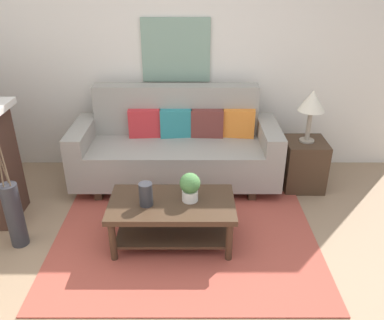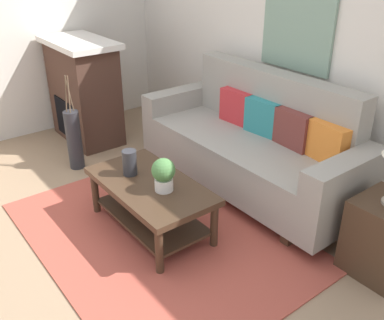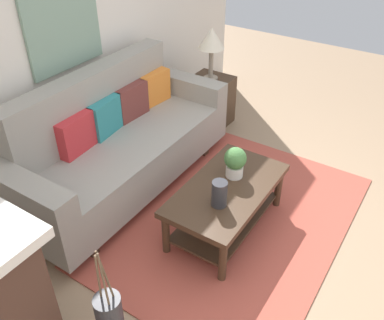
{
  "view_description": "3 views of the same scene",
  "coord_description": "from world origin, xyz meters",
  "px_view_note": "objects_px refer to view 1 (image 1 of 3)",
  "views": [
    {
      "loc": [
        0.06,
        -2.4,
        2.29
      ],
      "look_at": [
        0.08,
        1.07,
        0.55
      ],
      "focal_mm": 36.91,
      "sensor_mm": 36.0,
      "label": 1
    },
    {
      "loc": [
        2.42,
        -1.03,
        2.13
      ],
      "look_at": [
        -0.15,
        0.95,
        0.48
      ],
      "focal_mm": 40.67,
      "sensor_mm": 36.0,
      "label": 2
    },
    {
      "loc": [
        -2.42,
        -0.66,
        2.5
      ],
      "look_at": [
        -0.01,
        0.91,
        0.48
      ],
      "focal_mm": 39.26,
      "sensor_mm": 36.0,
      "label": 3
    }
  ],
  "objects_px": {
    "couch": "(175,148)",
    "table_lamp": "(310,103)",
    "throw_pillow_crimson": "(143,123)",
    "floor_vase": "(13,216)",
    "side_table": "(302,164)",
    "coffee_table": "(171,213)",
    "throw_pillow_teal": "(175,123)",
    "throw_pillow_maroon": "(206,123)",
    "potted_plant_tabletop": "(189,186)",
    "tabletop_vase": "(144,194)",
    "framed_painting": "(174,50)",
    "throw_pillow_orange": "(237,123)"
  },
  "relations": [
    {
      "from": "couch",
      "to": "table_lamp",
      "type": "distance_m",
      "value": 1.54
    },
    {
      "from": "throw_pillow_crimson",
      "to": "floor_vase",
      "type": "height_order",
      "value": "throw_pillow_crimson"
    },
    {
      "from": "side_table",
      "to": "coffee_table",
      "type": "bearing_deg",
      "value": -144.63
    },
    {
      "from": "throw_pillow_crimson",
      "to": "throw_pillow_teal",
      "type": "xyz_separation_m",
      "value": [
        0.35,
        0.0,
        0.0
      ]
    },
    {
      "from": "throw_pillow_teal",
      "to": "throw_pillow_maroon",
      "type": "bearing_deg",
      "value": 0.0
    },
    {
      "from": "couch",
      "to": "potted_plant_tabletop",
      "type": "xyz_separation_m",
      "value": [
        0.16,
        -1.09,
        0.14
      ]
    },
    {
      "from": "throw_pillow_crimson",
      "to": "tabletop_vase",
      "type": "xyz_separation_m",
      "value": [
        0.14,
        -1.29,
        -0.15
      ]
    },
    {
      "from": "floor_vase",
      "to": "framed_painting",
      "type": "height_order",
      "value": "framed_painting"
    },
    {
      "from": "throw_pillow_maroon",
      "to": "tabletop_vase",
      "type": "relative_size",
      "value": 1.73
    },
    {
      "from": "couch",
      "to": "potted_plant_tabletop",
      "type": "relative_size",
      "value": 8.58
    },
    {
      "from": "table_lamp",
      "to": "framed_painting",
      "type": "relative_size",
      "value": 0.75
    },
    {
      "from": "throw_pillow_maroon",
      "to": "throw_pillow_orange",
      "type": "xyz_separation_m",
      "value": [
        0.35,
        0.0,
        0.0
      ]
    },
    {
      "from": "throw_pillow_teal",
      "to": "table_lamp",
      "type": "xyz_separation_m",
      "value": [
        1.42,
        -0.23,
        0.31
      ]
    },
    {
      "from": "throw_pillow_crimson",
      "to": "floor_vase",
      "type": "relative_size",
      "value": 0.59
    },
    {
      "from": "throw_pillow_teal",
      "to": "potted_plant_tabletop",
      "type": "relative_size",
      "value": 1.37
    },
    {
      "from": "throw_pillow_maroon",
      "to": "table_lamp",
      "type": "xyz_separation_m",
      "value": [
        1.07,
        -0.23,
        0.31
      ]
    },
    {
      "from": "table_lamp",
      "to": "couch",
      "type": "bearing_deg",
      "value": 175.78
    },
    {
      "from": "throw_pillow_maroon",
      "to": "table_lamp",
      "type": "distance_m",
      "value": 1.14
    },
    {
      "from": "throw_pillow_maroon",
      "to": "framed_painting",
      "type": "relative_size",
      "value": 0.47
    },
    {
      "from": "side_table",
      "to": "floor_vase",
      "type": "distance_m",
      "value": 2.99
    },
    {
      "from": "throw_pillow_teal",
      "to": "table_lamp",
      "type": "relative_size",
      "value": 0.63
    },
    {
      "from": "throw_pillow_crimson",
      "to": "tabletop_vase",
      "type": "bearing_deg",
      "value": -83.83
    },
    {
      "from": "framed_painting",
      "to": "coffee_table",
      "type": "bearing_deg",
      "value": -89.89
    },
    {
      "from": "throw_pillow_crimson",
      "to": "throw_pillow_orange",
      "type": "bearing_deg",
      "value": 0.0
    },
    {
      "from": "couch",
      "to": "tabletop_vase",
      "type": "xyz_separation_m",
      "value": [
        -0.21,
        -1.16,
        0.1
      ]
    },
    {
      "from": "throw_pillow_crimson",
      "to": "throw_pillow_teal",
      "type": "distance_m",
      "value": 0.35
    },
    {
      "from": "couch",
      "to": "tabletop_vase",
      "type": "distance_m",
      "value": 1.19
    },
    {
      "from": "coffee_table",
      "to": "side_table",
      "type": "height_order",
      "value": "side_table"
    },
    {
      "from": "side_table",
      "to": "table_lamp",
      "type": "xyz_separation_m",
      "value": [
        0.0,
        0.0,
        0.71
      ]
    },
    {
      "from": "tabletop_vase",
      "to": "throw_pillow_crimson",
      "type": "bearing_deg",
      "value": 96.17
    },
    {
      "from": "throw_pillow_crimson",
      "to": "couch",
      "type": "bearing_deg",
      "value": -19.66
    },
    {
      "from": "throw_pillow_maroon",
      "to": "floor_vase",
      "type": "bearing_deg",
      "value": -143.81
    },
    {
      "from": "potted_plant_tabletop",
      "to": "table_lamp",
      "type": "relative_size",
      "value": 0.46
    },
    {
      "from": "floor_vase",
      "to": "framed_painting",
      "type": "bearing_deg",
      "value": 49.34
    },
    {
      "from": "throw_pillow_crimson",
      "to": "throw_pillow_maroon",
      "type": "xyz_separation_m",
      "value": [
        0.7,
        0.0,
        0.0
      ]
    },
    {
      "from": "couch",
      "to": "framed_painting",
      "type": "relative_size",
      "value": 2.94
    },
    {
      "from": "throw_pillow_crimson",
      "to": "throw_pillow_orange",
      "type": "xyz_separation_m",
      "value": [
        1.05,
        0.0,
        0.0
      ]
    },
    {
      "from": "couch",
      "to": "side_table",
      "type": "xyz_separation_m",
      "value": [
        1.42,
        -0.11,
        -0.15
      ]
    },
    {
      "from": "throw_pillow_orange",
      "to": "tabletop_vase",
      "type": "distance_m",
      "value": 1.59
    },
    {
      "from": "side_table",
      "to": "throw_pillow_crimson",
      "type": "bearing_deg",
      "value": 172.6
    },
    {
      "from": "potted_plant_tabletop",
      "to": "throw_pillow_teal",
      "type": "bearing_deg",
      "value": 97.62
    },
    {
      "from": "framed_painting",
      "to": "throw_pillow_orange",
      "type": "bearing_deg",
      "value": -25.89
    },
    {
      "from": "potted_plant_tabletop",
      "to": "side_table",
      "type": "bearing_deg",
      "value": 37.96
    },
    {
      "from": "throw_pillow_maroon",
      "to": "coffee_table",
      "type": "height_order",
      "value": "throw_pillow_maroon"
    },
    {
      "from": "throw_pillow_crimson",
      "to": "potted_plant_tabletop",
      "type": "relative_size",
      "value": 1.37
    },
    {
      "from": "throw_pillow_teal",
      "to": "floor_vase",
      "type": "xyz_separation_m",
      "value": [
        -1.38,
        -1.27,
        -0.37
      ]
    },
    {
      "from": "throw_pillow_orange",
      "to": "throw_pillow_crimson",
      "type": "bearing_deg",
      "value": 180.0
    },
    {
      "from": "throw_pillow_maroon",
      "to": "throw_pillow_orange",
      "type": "bearing_deg",
      "value": 0.0
    },
    {
      "from": "throw_pillow_maroon",
      "to": "floor_vase",
      "type": "xyz_separation_m",
      "value": [
        -1.73,
        -1.27,
        -0.37
      ]
    },
    {
      "from": "couch",
      "to": "throw_pillow_orange",
      "type": "bearing_deg",
      "value": 10.13
    }
  ]
}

